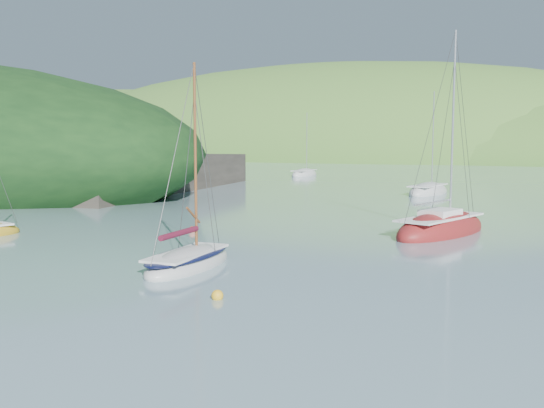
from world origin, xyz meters
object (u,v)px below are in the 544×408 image
at_px(daysailer_white, 188,262).
at_px(distant_sloop_a, 428,192).
at_px(sloop_red, 441,230).
at_px(distant_sloop_c, 304,175).

distance_m(daysailer_white, distant_sloop_a, 39.32).
bearing_deg(daysailer_white, distant_sloop_a, 82.75).
bearing_deg(distant_sloop_a, sloop_red, -68.42).
distance_m(distant_sloop_a, distant_sloop_c, 32.51).
xyz_separation_m(sloop_red, distant_sloop_c, (-29.80, 47.91, -0.05)).
height_order(daysailer_white, sloop_red, sloop_red).
height_order(sloop_red, distant_sloop_c, sloop_red).
distance_m(sloop_red, distant_sloop_a, 26.14).
bearing_deg(distant_sloop_c, sloop_red, -58.63).
bearing_deg(distant_sloop_c, distant_sloop_a, -44.47).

